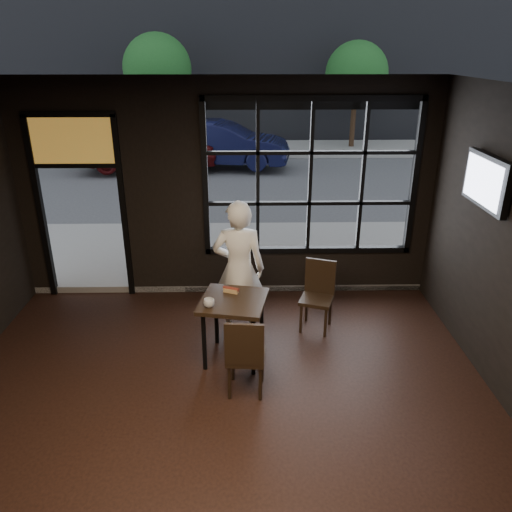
{
  "coord_description": "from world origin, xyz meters",
  "views": [
    {
      "loc": [
        0.29,
        -3.47,
        3.54
      ],
      "look_at": [
        0.4,
        2.2,
        1.15
      ],
      "focal_mm": 35.0,
      "sensor_mm": 36.0,
      "label": 1
    }
  ],
  "objects_px": {
    "cafe_table": "(234,329)",
    "man": "(239,269)",
    "chair_near": "(246,353)",
    "navy_car": "(221,144)"
  },
  "relations": [
    {
      "from": "man",
      "to": "cafe_table",
      "type": "bearing_deg",
      "value": 87.15
    },
    {
      "from": "chair_near",
      "to": "navy_car",
      "type": "height_order",
      "value": "navy_car"
    },
    {
      "from": "cafe_table",
      "to": "navy_car",
      "type": "height_order",
      "value": "navy_car"
    },
    {
      "from": "man",
      "to": "navy_car",
      "type": "relative_size",
      "value": 0.45
    },
    {
      "from": "chair_near",
      "to": "cafe_table",
      "type": "bearing_deg",
      "value": -71.95
    },
    {
      "from": "chair_near",
      "to": "navy_car",
      "type": "bearing_deg",
      "value": -81.18
    },
    {
      "from": "cafe_table",
      "to": "man",
      "type": "distance_m",
      "value": 0.79
    },
    {
      "from": "cafe_table",
      "to": "navy_car",
      "type": "relative_size",
      "value": 0.2
    },
    {
      "from": "cafe_table",
      "to": "man",
      "type": "height_order",
      "value": "man"
    },
    {
      "from": "man",
      "to": "navy_car",
      "type": "distance_m",
      "value": 9.65
    }
  ]
}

